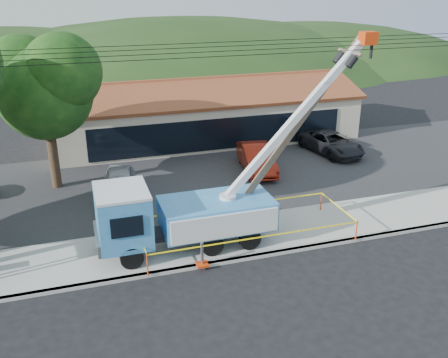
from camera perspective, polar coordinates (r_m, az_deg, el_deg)
name	(u,v)px	position (r m, az deg, el deg)	size (l,w,h in m)	color
ground	(245,289)	(20.33, 2.39, -12.47)	(120.00, 120.00, 0.00)	black
curb	(228,261)	(21.95, 0.50, -9.35)	(60.00, 0.25, 0.15)	#B0ADA4
sidewalk	(216,241)	(23.52, -0.96, -7.05)	(60.00, 4.00, 0.15)	#B0ADA4
parking_lot	(178,180)	(30.54, -5.31, -0.07)	(60.00, 12.00, 0.10)	#28282B
strip_mall	(205,114)	(38.24, -2.18, 7.48)	(22.50, 8.53, 4.67)	beige
tree_lot	(43,83)	(29.19, -19.95, 10.31)	(6.30, 5.60, 8.94)	#332316
hill_center	(179,64)	(73.35, -5.13, 12.99)	(89.60, 64.00, 32.00)	#1D3413
hill_east	(306,57)	(80.10, 9.36, 13.56)	(72.80, 52.00, 26.00)	#1D3413
utility_truck	(182,212)	(22.21, -4.80, -3.81)	(12.58, 4.22, 9.18)	black
leaning_pole	(294,130)	(23.02, 7.96, 5.54)	(7.04, 1.88, 9.13)	brown
caution_tape	(245,224)	(23.20, 2.43, -5.22)	(9.77, 3.48, 1.01)	red
car_silver	(121,198)	(28.58, -11.67, -2.17)	(1.83, 4.55, 1.55)	#9EA0A4
car_red	(256,172)	(31.85, 3.70, 0.84)	(1.74, 4.99, 1.64)	maroon
car_dark	(330,154)	(35.76, 12.04, 2.80)	(2.43, 5.27, 1.46)	black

